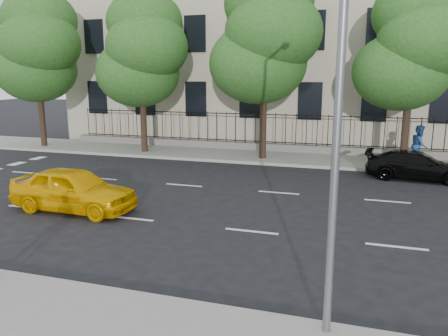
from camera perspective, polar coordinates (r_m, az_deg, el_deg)
The scene contains 13 objects.
ground at distance 10.80m, azimuth 0.43°, elevation -12.70°, with size 120.00×120.00×0.00m, color black.
far_sidewalk at distance 23.98m, azimuth 10.12°, elevation 1.21°, with size 60.00×4.00×0.15m, color gray.
lane_markings at distance 15.11m, azimuth 5.65°, elevation -5.38°, with size 49.60×4.62×0.01m, color silver, non-canonical shape.
masonry_building at distance 32.77m, azimuth 12.83°, elevation 19.70°, with size 34.60×12.11×18.50m.
iron_fence at distance 25.54m, azimuth 10.65°, elevation 3.16°, with size 30.00×0.50×2.20m.
street_light at distance 7.65m, azimuth 15.37°, elevation 16.31°, with size 0.25×3.32×8.05m.
tree_a at distance 29.54m, azimuth -23.09°, elevation 14.28°, with size 5.71×5.31×9.39m.
tree_b at distance 25.65m, azimuth -10.55°, elevation 14.85°, with size 5.53×5.12×8.97m.
tree_c at distance 23.32m, azimuth 5.52°, elevation 16.68°, with size 5.89×5.50×9.80m.
tree_d at distance 22.90m, azimuth 23.49°, elevation 14.42°, with size 5.34×4.94×8.84m.
yellow_taxi at distance 15.57m, azimuth -19.08°, elevation -2.66°, with size 1.75×4.34×1.48m, color #F6B100.
black_sedan at distance 20.89m, azimuth 23.87°, elevation 0.29°, with size 1.75×4.31×1.25m, color black.
pedestrian_far at distance 23.44m, azimuth 24.15°, elevation 2.73°, with size 0.96×0.75×1.98m, color navy.
Camera 1 is at (2.82, -9.39, 4.53)m, focal length 35.00 mm.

